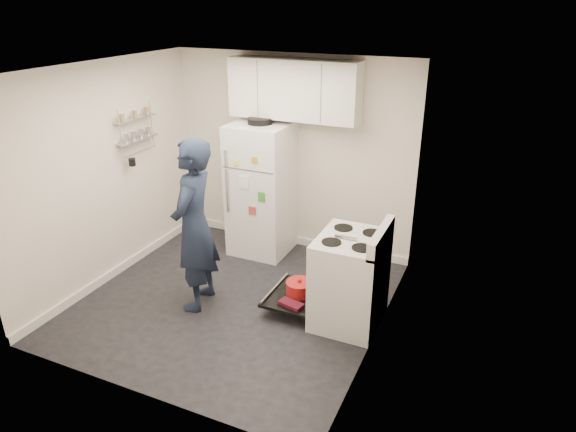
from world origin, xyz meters
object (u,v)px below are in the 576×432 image
at_px(electric_range, 349,281).
at_px(refrigerator, 261,189).
at_px(person, 194,226).
at_px(open_oven_door, 297,292).

xyz_separation_m(electric_range, refrigerator, (-1.53, 1.10, 0.39)).
height_order(electric_range, refrigerator, refrigerator).
bearing_deg(person, open_oven_door, 98.60).
distance_m(electric_range, open_oven_door, 0.64).
bearing_deg(electric_range, person, -167.61).
xyz_separation_m(electric_range, open_oven_door, (-0.57, 0.01, -0.28)).
bearing_deg(open_oven_door, electric_range, -0.85).
distance_m(open_oven_door, refrigerator, 1.60).
bearing_deg(electric_range, refrigerator, 144.35).
bearing_deg(open_oven_door, refrigerator, 131.41).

